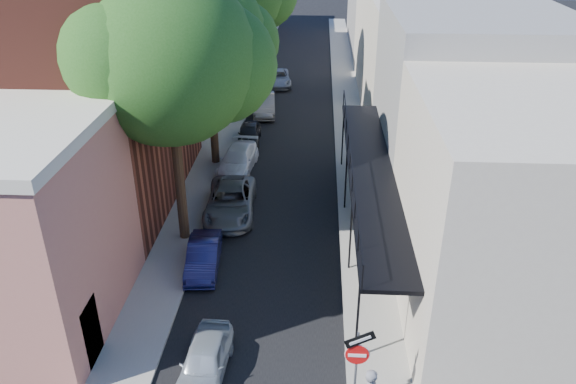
# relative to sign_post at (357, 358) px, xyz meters

# --- Properties ---
(road_surface) EXTENTS (6.00, 64.00, 0.01)m
(road_surface) POSITION_rel_sign_post_xyz_m (-3.16, 29.03, -2.03)
(road_surface) COLOR black
(road_surface) RESTS_ON ground
(sidewalk_left) EXTENTS (2.00, 64.00, 0.12)m
(sidewalk_left) POSITION_rel_sign_post_xyz_m (-7.16, 29.03, -1.98)
(sidewalk_left) COLOR gray
(sidewalk_left) RESTS_ON ground
(sidewalk_right) EXTENTS (2.00, 64.00, 0.12)m
(sidewalk_right) POSITION_rel_sign_post_xyz_m (0.84, 29.03, -1.98)
(sidewalk_right) COLOR gray
(sidewalk_right) RESTS_ON ground
(buildings_left) EXTENTS (10.10, 59.10, 12.00)m
(buildings_left) POSITION_rel_sign_post_xyz_m (-12.46, 27.79, 2.90)
(buildings_left) COLOR #BE7461
(buildings_left) RESTS_ON ground
(buildings_right) EXTENTS (9.80, 55.00, 10.00)m
(buildings_right) POSITION_rel_sign_post_xyz_m (5.83, 28.51, 2.39)
(buildings_right) COLOR beige
(buildings_right) RESTS_ON ground
(sign_post) EXTENTS (0.89, 0.17, 2.99)m
(sign_post) POSITION_rel_sign_post_xyz_m (0.00, 0.00, 0.00)
(sign_post) COLOR #595B60
(sign_post) RESTS_ON ground
(oak_near) EXTENTS (7.48, 6.80, 11.42)m
(oak_near) POSITION_rel_sign_post_xyz_m (-6.53, 9.29, 5.84)
(oak_near) COLOR #301F13
(oak_near) RESTS_ON ground
(oak_mid) EXTENTS (6.60, 6.00, 10.20)m
(oak_mid) POSITION_rel_sign_post_xyz_m (-6.58, 17.26, 5.02)
(oak_mid) COLOR #301F13
(oak_mid) RESTS_ON ground
(parked_car_a) EXTENTS (1.52, 3.46, 1.16)m
(parked_car_a) POSITION_rel_sign_post_xyz_m (-4.56, 1.13, -1.46)
(parked_car_a) COLOR #A4AFB6
(parked_car_a) RESTS_ON ground
(parked_car_b) EXTENTS (1.49, 3.56, 1.15)m
(parked_car_b) POSITION_rel_sign_post_xyz_m (-5.69, 6.85, -1.46)
(parked_car_b) COLOR #161746
(parked_car_b) RESTS_ON ground
(parked_car_c) EXTENTS (2.49, 4.96, 1.35)m
(parked_car_c) POSITION_rel_sign_post_xyz_m (-5.25, 11.32, -1.36)
(parked_car_c) COLOR slate
(parked_car_c) RESTS_ON ground
(parked_car_d) EXTENTS (2.14, 4.47, 1.26)m
(parked_car_d) POSITION_rel_sign_post_xyz_m (-5.57, 16.21, -1.41)
(parked_car_d) COLOR white
(parked_car_d) RESTS_ON ground
(parked_car_e) EXTENTS (1.48, 3.37, 1.13)m
(parked_car_e) POSITION_rel_sign_post_xyz_m (-5.43, 20.34, -1.47)
(parked_car_e) COLOR black
(parked_car_e) RESTS_ON ground
(parked_car_f) EXTENTS (1.85, 4.29, 1.37)m
(parked_car_f) POSITION_rel_sign_post_xyz_m (-4.99, 25.49, -1.35)
(parked_car_f) COLOR gray
(parked_car_f) RESTS_ON ground
(parked_car_g) EXTENTS (2.56, 4.55, 1.20)m
(parked_car_g) POSITION_rel_sign_post_xyz_m (-4.56, 32.41, -1.44)
(parked_car_g) COLOR gray
(parked_car_g) RESTS_ON ground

